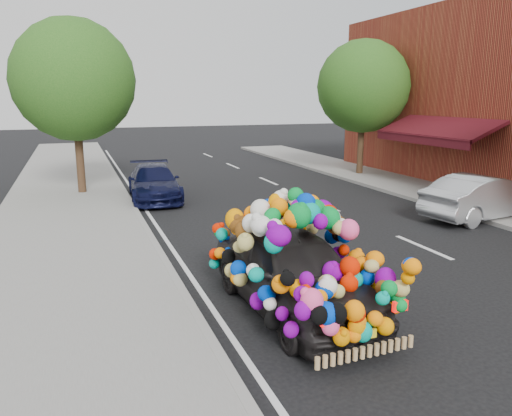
{
  "coord_description": "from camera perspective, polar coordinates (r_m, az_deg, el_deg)",
  "views": [
    {
      "loc": [
        -3.98,
        -9.24,
        3.48
      ],
      "look_at": [
        -0.4,
        0.55,
        1.14
      ],
      "focal_mm": 35.0,
      "sensor_mm": 36.0,
      "label": 1
    }
  ],
  "objects": [
    {
      "name": "ground",
      "position": [
        10.65,
        3.07,
        -6.46
      ],
      "size": [
        100.0,
        100.0,
        0.0
      ],
      "primitive_type": "plane",
      "color": "black",
      "rests_on": "ground"
    },
    {
      "name": "sidewalk",
      "position": [
        9.86,
        -20.85,
        -8.53
      ],
      "size": [
        4.0,
        60.0,
        0.12
      ],
      "primitive_type": "cube",
      "color": "gray",
      "rests_on": "ground"
    },
    {
      "name": "kerb",
      "position": [
        9.99,
        -9.53,
        -7.55
      ],
      "size": [
        0.15,
        60.0,
        0.13
      ],
      "primitive_type": "cube",
      "color": "gray",
      "rests_on": "ground"
    },
    {
      "name": "footpath_far",
      "position": [
        17.61,
        24.27,
        0.31
      ],
      "size": [
        3.0,
        40.0,
        0.12
      ],
      "primitive_type": "cube",
      "color": "gray",
      "rests_on": "ground"
    },
    {
      "name": "lane_markings",
      "position": [
        12.45,
        18.54,
        -4.25
      ],
      "size": [
        6.0,
        50.0,
        0.01
      ],
      "primitive_type": null,
      "color": "silver",
      "rests_on": "ground"
    },
    {
      "name": "tree_near_sidewalk",
      "position": [
        18.75,
        -20.1,
        13.56
      ],
      "size": [
        4.2,
        4.2,
        6.13
      ],
      "color": "#332114",
      "rests_on": "ground"
    },
    {
      "name": "tree_far_b",
      "position": [
        22.67,
        12.16,
        13.41
      ],
      "size": [
        4.0,
        4.0,
        5.9
      ],
      "color": "#332114",
      "rests_on": "ground"
    },
    {
      "name": "plush_art_car",
      "position": [
        8.17,
        4.3,
        -4.93
      ],
      "size": [
        2.19,
        4.28,
        2.01
      ],
      "rotation": [
        0.0,
        0.0,
        0.05
      ],
      "color": "black",
      "rests_on": "ground"
    },
    {
      "name": "navy_sedan",
      "position": [
        17.53,
        -11.58,
        2.87
      ],
      "size": [
        1.89,
        4.13,
        1.17
      ],
      "primitive_type": "imported",
      "rotation": [
        0.0,
        0.0,
        -0.06
      ],
      "color": "black",
      "rests_on": "ground"
    },
    {
      "name": "silver_hatchback",
      "position": [
        15.78,
        24.52,
        1.14
      ],
      "size": [
        4.09,
        1.97,
        1.29
      ],
      "primitive_type": "imported",
      "rotation": [
        0.0,
        0.0,
        1.73
      ],
      "color": "#A9ABAF",
      "rests_on": "ground"
    }
  ]
}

